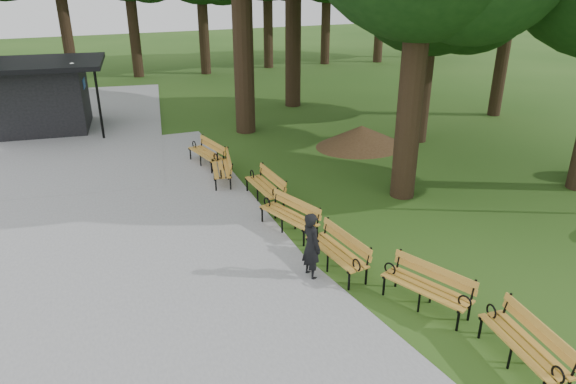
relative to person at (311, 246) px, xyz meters
name	(u,v)px	position (x,y,z in m)	size (l,w,h in m)	color
ground	(308,253)	(0.38, 0.94, -0.76)	(100.00, 100.00, 0.00)	#284F16
path	(116,230)	(-3.62, 3.94, -0.73)	(12.00, 38.00, 0.06)	gray
person	(311,246)	(0.00, 0.00, 0.00)	(0.56, 0.37, 1.53)	black
kiosk	(41,96)	(-5.14, 14.65, 0.66)	(4.56, 3.96, 2.85)	black
lamp_post	(75,83)	(-3.78, 13.38, 1.33)	(0.32, 0.32, 2.88)	black
dirt_mound	(361,136)	(5.77, 7.48, -0.36)	(2.94, 2.94, 0.81)	#47301C
bench_0	(523,345)	(1.99, -3.93, -0.32)	(1.90, 0.64, 0.88)	gold
bench_1	(426,288)	(1.57, -1.91, -0.32)	(1.90, 0.64, 0.88)	gold
bench_2	(336,252)	(0.65, 0.06, -0.32)	(1.90, 0.64, 0.88)	gold
bench_3	(289,216)	(0.42, 2.15, -0.32)	(1.90, 0.64, 0.88)	gold
bench_4	(265,187)	(0.56, 4.19, -0.32)	(1.90, 0.64, 0.88)	gold
bench_5	(221,168)	(-0.13, 6.16, -0.32)	(1.90, 0.64, 0.88)	gold
bench_6	(206,154)	(-0.18, 7.73, -0.32)	(1.90, 0.64, 0.88)	gold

